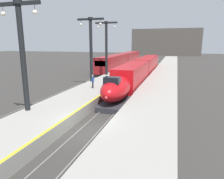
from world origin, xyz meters
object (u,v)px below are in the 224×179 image
object	(u,v)px
regional_train_adjacent	(123,60)
station_column_mid	(91,44)
rolling_suitcase	(112,76)
passenger_mid_platform	(93,80)
station_column_near	(22,47)
station_column_far	(106,43)
highspeed_train_main	(140,70)
passenger_near_edge	(120,72)

from	to	relation	value
regional_train_adjacent	station_column_mid	size ratio (longest dim) A/B	3.99
rolling_suitcase	passenger_mid_platform	bearing A→B (deg)	-89.46
station_column_near	station_column_far	distance (m)	21.23
station_column_near	rolling_suitcase	bearing A→B (deg)	83.91
station_column_near	passenger_mid_platform	bearing A→B (deg)	78.44
regional_train_adjacent	station_column_near	size ratio (longest dim) A/B	4.13
station_column_near	station_column_far	world-z (taller)	station_column_far
highspeed_train_main	rolling_suitcase	size ratio (longest dim) A/B	38.92
highspeed_train_main	station_column_near	distance (m)	23.44
station_column_near	rolling_suitcase	xyz separation A→B (m)	(1.93, 18.11, -5.05)
passenger_near_edge	station_column_far	bearing A→B (deg)	135.58
station_column_far	passenger_near_edge	xyz separation A→B (m)	(3.33, -3.26, -4.59)
passenger_mid_platform	rolling_suitcase	distance (m)	8.32
passenger_near_edge	passenger_mid_platform	bearing A→B (deg)	-99.20
regional_train_adjacent	passenger_mid_platform	size ratio (longest dim) A/B	21.66
station_column_near	station_column_mid	distance (m)	14.26
station_column_near	station_column_mid	bearing A→B (deg)	90.00
passenger_near_edge	highspeed_train_main	bearing A→B (deg)	58.93
highspeed_train_main	rolling_suitcase	world-z (taller)	highspeed_train_main
passenger_mid_platform	station_column_near	bearing A→B (deg)	-101.56
station_column_mid	passenger_near_edge	xyz separation A→B (m)	(3.33, 3.71, -4.53)
station_column_far	rolling_suitcase	size ratio (longest dim) A/B	9.45
station_column_near	station_column_far	bearing A→B (deg)	90.00
passenger_near_edge	passenger_mid_platform	distance (m)	8.25
station_column_mid	regional_train_adjacent	bearing A→B (deg)	94.55
station_column_mid	station_column_far	distance (m)	6.97
station_column_mid	passenger_near_edge	world-z (taller)	station_column_mid
station_column_near	station_column_mid	xyz separation A→B (m)	(-0.00, 14.26, 0.16)
regional_train_adjacent	station_column_mid	xyz separation A→B (m)	(2.20, -27.67, 4.44)
highspeed_train_main	station_column_mid	bearing A→B (deg)	-126.49
station_column_mid	station_column_far	world-z (taller)	station_column_far
regional_train_adjacent	passenger_near_edge	distance (m)	24.59
highspeed_train_main	station_column_far	bearing A→B (deg)	-170.31
passenger_near_edge	passenger_mid_platform	xyz separation A→B (m)	(-1.32, -8.15, 0.00)
station_column_far	passenger_near_edge	size ratio (longest dim) A/B	5.49
passenger_mid_platform	rolling_suitcase	xyz separation A→B (m)	(-0.08, 8.29, -0.69)
station_column_mid	highspeed_train_main	bearing A→B (deg)	53.51
highspeed_train_main	station_column_mid	size ratio (longest dim) A/B	4.17
highspeed_train_main	passenger_mid_platform	size ratio (longest dim) A/B	22.61
regional_train_adjacent	station_column_mid	world-z (taller)	station_column_mid
rolling_suitcase	station_column_near	bearing A→B (deg)	-96.09
regional_train_adjacent	station_column_mid	bearing A→B (deg)	-85.45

